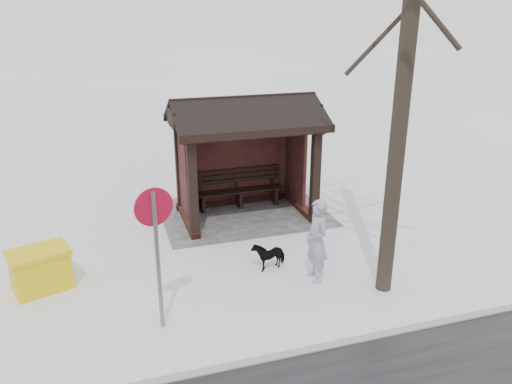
% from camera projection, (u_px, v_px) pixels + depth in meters
% --- Properties ---
extents(ground, '(120.00, 120.00, 0.00)m').
position_uv_depth(ground, '(246.00, 216.00, 12.86)').
color(ground, white).
rests_on(ground, ground).
extents(kerb, '(120.00, 0.15, 0.06)m').
position_uv_depth(kerb, '(343.00, 343.00, 7.93)').
color(kerb, gray).
rests_on(kerb, ground).
extents(trampled_patch, '(4.20, 3.20, 0.02)m').
position_uv_depth(trampled_patch, '(244.00, 213.00, 13.03)').
color(trampled_patch, '#95959A').
rests_on(trampled_patch, ground).
extents(bus_shelter, '(3.60, 2.40, 3.09)m').
position_uv_depth(bus_shelter, '(243.00, 132.00, 12.25)').
color(bus_shelter, '#361813').
rests_on(bus_shelter, ground).
extents(pedestrian, '(0.41, 0.62, 1.67)m').
position_uv_depth(pedestrian, '(317.00, 241.00, 9.55)').
color(pedestrian, '#9C90A9').
rests_on(pedestrian, ground).
extents(dog, '(0.75, 0.48, 0.58)m').
position_uv_depth(dog, '(269.00, 255.00, 10.19)').
color(dog, black).
rests_on(dog, ground).
extents(grit_bin, '(1.23, 1.02, 0.81)m').
position_uv_depth(grit_bin, '(41.00, 269.00, 9.36)').
color(grit_bin, '#DEBC0D').
rests_on(grit_bin, ground).
extents(road_sign, '(0.62, 0.19, 2.47)m').
position_uv_depth(road_sign, '(155.00, 230.00, 7.79)').
color(road_sign, slate).
rests_on(road_sign, ground).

